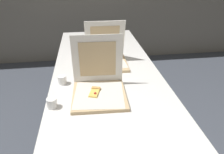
{
  "coord_description": "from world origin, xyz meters",
  "views": [
    {
      "loc": [
        -0.15,
        -0.82,
        1.52
      ],
      "look_at": [
        0.02,
        0.47,
        0.8
      ],
      "focal_mm": 32.84,
      "sensor_mm": 36.0,
      "label": 1
    }
  ],
  "objects": [
    {
      "name": "pizza_box_middle",
      "position": [
        0.02,
        0.84,
        0.79
      ],
      "size": [
        0.36,
        0.36,
        0.36
      ],
      "rotation": [
        0.0,
        0.0,
        -0.01
      ],
      "color": "tan",
      "rests_on": "table"
    },
    {
      "name": "cup_white_far",
      "position": [
        -0.2,
        1.02,
        0.77
      ],
      "size": [
        0.06,
        0.06,
        0.06
      ],
      "primitive_type": "cylinder",
      "color": "white",
      "rests_on": "table"
    },
    {
      "name": "cup_white_near_center",
      "position": [
        -0.34,
        0.53,
        0.77
      ],
      "size": [
        0.06,
        0.06,
        0.06
      ],
      "primitive_type": "cylinder",
      "color": "white",
      "rests_on": "table"
    },
    {
      "name": "cup_white_near_left",
      "position": [
        -0.38,
        0.25,
        0.77
      ],
      "size": [
        0.06,
        0.06,
        0.06
      ],
      "primitive_type": "cylinder",
      "color": "white",
      "rests_on": "table"
    },
    {
      "name": "table",
      "position": [
        0.0,
        0.65,
        0.69
      ],
      "size": [
        0.86,
        2.36,
        0.74
      ],
      "color": "silver",
      "rests_on": "ground"
    },
    {
      "name": "pizza_box_front",
      "position": [
        -0.09,
        0.36,
        0.79
      ],
      "size": [
        0.37,
        0.37,
        0.37
      ],
      "rotation": [
        0.0,
        0.0,
        -0.04
      ],
      "color": "tan",
      "rests_on": "table"
    }
  ]
}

